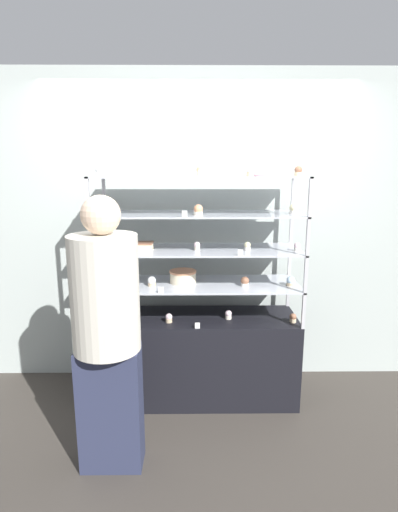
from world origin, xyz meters
TOP-DOWN VIEW (x-y plane):
  - ground_plane at (0.00, 0.00)m, footprint 20.00×20.00m
  - back_wall at (0.00, 0.40)m, footprint 8.00×0.05m
  - display_base at (0.00, 0.00)m, footprint 1.52×0.51m
  - display_riser_lower at (0.00, 0.00)m, footprint 1.52×0.51m
  - display_riser_middle at (0.00, 0.00)m, footprint 1.52×0.51m
  - display_riser_upper at (0.00, 0.00)m, footprint 1.52×0.51m
  - display_riser_top at (0.00, 0.00)m, footprint 1.52×0.51m
  - layer_cake_centerpiece at (-0.12, 0.03)m, footprint 0.21×0.21m
  - sheet_cake_frosted at (-0.44, -0.04)m, footprint 0.20×0.13m
  - cupcake_0 at (-0.70, -0.14)m, footprint 0.05×0.05m
  - cupcake_1 at (-0.23, -0.11)m, footprint 0.05×0.05m
  - cupcake_2 at (0.23, -0.05)m, footprint 0.05×0.05m
  - cupcake_3 at (0.71, -0.12)m, footprint 0.05×0.05m
  - price_tag_0 at (-0.01, -0.24)m, footprint 0.04×0.00m
  - cupcake_4 at (-0.71, -0.06)m, footprint 0.06×0.06m
  - cupcake_5 at (-0.36, -0.06)m, footprint 0.06×0.06m
  - cupcake_6 at (0.34, -0.07)m, footprint 0.06×0.06m
  - cupcake_7 at (0.69, -0.07)m, footprint 0.06×0.06m
  - price_tag_1 at (-0.27, -0.24)m, footprint 0.04×0.00m
  - cupcake_8 at (-0.72, -0.13)m, footprint 0.05×0.05m
  - cupcake_9 at (-0.01, -0.05)m, footprint 0.05×0.05m
  - cupcake_10 at (0.36, -0.06)m, footprint 0.05×0.05m
  - cupcake_11 at (0.72, -0.08)m, footprint 0.05×0.05m
  - price_tag_2 at (0.29, -0.24)m, footprint 0.04×0.00m
  - cupcake_12 at (-0.69, -0.11)m, footprint 0.07×0.07m
  - cupcake_13 at (-0.01, -0.11)m, footprint 0.07×0.07m
  - cupcake_14 at (0.69, -0.04)m, footprint 0.07×0.07m
  - price_tag_3 at (-0.10, -0.24)m, footprint 0.04×0.00m
  - cupcake_15 at (-0.70, -0.08)m, footprint 0.05×0.05m
  - cupcake_16 at (-0.35, -0.11)m, footprint 0.05×0.05m
  - cupcake_17 at (0.01, -0.06)m, footprint 0.05×0.05m
  - cupcake_18 at (0.35, -0.13)m, footprint 0.05×0.05m
  - cupcake_19 at (0.70, -0.09)m, footprint 0.05×0.05m
  - price_tag_4 at (0.01, -0.24)m, footprint 0.04×0.00m
  - donut_glazed at (0.44, 0.04)m, footprint 0.12×0.12m
  - customer_figure at (-0.55, -0.77)m, footprint 0.39×0.39m

SIDE VIEW (x-z plane):
  - ground_plane at x=0.00m, z-range 0.00..0.00m
  - display_base at x=0.00m, z-range 0.00..0.68m
  - price_tag_0 at x=-0.01m, z-range 0.68..0.73m
  - cupcake_0 at x=-0.70m, z-range 0.68..0.75m
  - cupcake_1 at x=-0.23m, z-range 0.68..0.75m
  - cupcake_2 at x=0.23m, z-range 0.68..0.75m
  - cupcake_3 at x=0.71m, z-range 0.68..0.75m
  - customer_figure at x=-0.55m, z-range 0.06..1.74m
  - display_riser_lower at x=0.00m, z-range 0.80..1.07m
  - price_tag_1 at x=-0.27m, z-range 0.95..1.00m
  - cupcake_4 at x=-0.71m, z-range 0.95..1.02m
  - cupcake_5 at x=-0.36m, z-range 0.95..1.02m
  - cupcake_6 at x=0.34m, z-range 0.95..1.02m
  - cupcake_7 at x=0.69m, z-range 0.95..1.02m
  - layer_cake_centerpiece at x=-0.12m, z-range 0.95..1.05m
  - display_riser_middle at x=0.00m, z-range 1.07..1.34m
  - price_tag_2 at x=0.29m, z-range 1.22..1.27m
  - sheet_cake_frosted at x=-0.44m, z-range 1.22..1.28m
  - cupcake_8 at x=-0.72m, z-range 1.22..1.29m
  - cupcake_9 at x=-0.01m, z-range 1.22..1.29m
  - cupcake_10 at x=0.36m, z-range 1.22..1.29m
  - cupcake_11 at x=0.72m, z-range 1.22..1.29m
  - back_wall at x=0.00m, z-range 0.00..2.60m
  - display_riser_upper at x=0.00m, z-range 1.34..1.61m
  - price_tag_3 at x=-0.10m, z-range 1.49..1.54m
  - cupcake_12 at x=-0.69m, z-range 1.49..1.57m
  - cupcake_13 at x=-0.01m, z-range 1.49..1.57m
  - cupcake_14 at x=0.69m, z-range 1.49..1.57m
  - display_riser_top at x=0.00m, z-range 1.61..1.88m
  - donut_glazed at x=0.44m, z-range 1.76..1.80m
  - price_tag_4 at x=0.01m, z-range 1.76..1.81m
  - cupcake_15 at x=-0.70m, z-range 1.76..1.83m
  - cupcake_16 at x=-0.35m, z-range 1.76..1.83m
  - cupcake_17 at x=0.01m, z-range 1.76..1.83m
  - cupcake_18 at x=0.35m, z-range 1.76..1.83m
  - cupcake_19 at x=0.70m, z-range 1.76..1.83m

